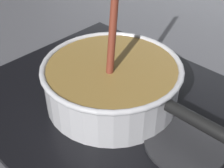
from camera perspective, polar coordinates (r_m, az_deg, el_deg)
ground at (r=0.62m, az=-5.33°, el=-8.70°), size 2.40×1.60×0.04m
hob_plate at (r=0.64m, az=-0.00°, el=-3.37°), size 0.56×0.48×0.01m
burner_ring at (r=0.64m, az=-0.00°, el=-2.68°), size 0.18×0.18×0.01m
spare_burner at (r=0.56m, az=13.28°, el=-10.57°), size 0.14×0.14×0.01m
cooking_pan at (r=0.61m, az=0.11°, el=0.34°), size 0.45×0.27×0.29m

